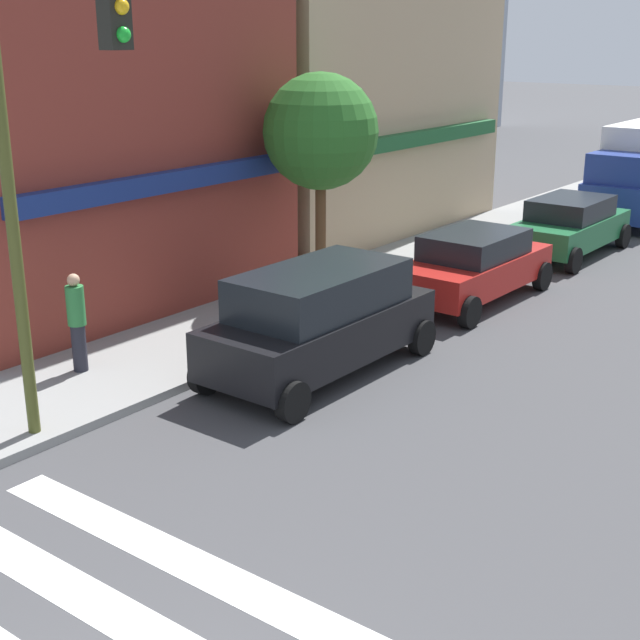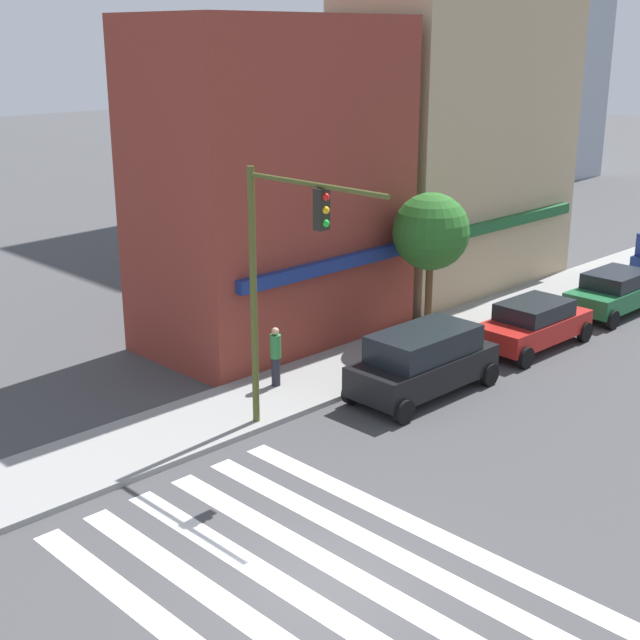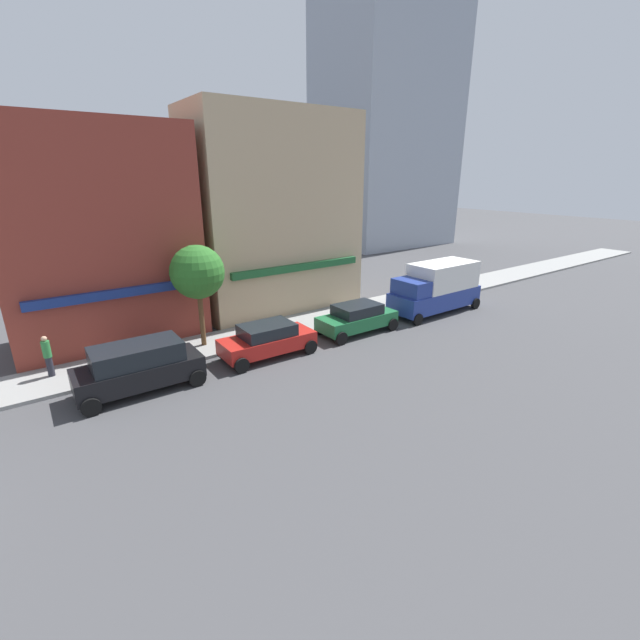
{
  "view_description": "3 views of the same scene",
  "coord_description": "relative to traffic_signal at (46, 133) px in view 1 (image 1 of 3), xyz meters",
  "views": [
    {
      "loc": [
        -3.3,
        -4.43,
        5.88
      ],
      "look_at": [
        8.6,
        4.7,
        1.0
      ],
      "focal_mm": 50.0,
      "sensor_mm": 36.0,
      "label": 1
    },
    {
      "loc": [
        -10.2,
        -10.19,
        9.9
      ],
      "look_at": [
        3.77,
        4.0,
        3.5
      ],
      "focal_mm": 50.0,
      "sensor_mm": 36.0,
      "label": 2
    },
    {
      "loc": [
        5.47,
        -11.77,
        8.13
      ],
      "look_at": [
        17.33,
        4.7,
        1.2
      ],
      "focal_mm": 24.0,
      "sensor_mm": 36.0,
      "label": 3
    }
  ],
  "objects": [
    {
      "name": "storefront_row",
      "position": [
        10.69,
        6.07,
        0.95
      ],
      "size": [
        19.13,
        5.3,
        11.7
      ],
      "color": "maroon",
      "rests_on": "ground_plane"
    },
    {
      "name": "sedan_red",
      "position": [
        10.55,
        -0.73,
        -3.79
      ],
      "size": [
        4.43,
        2.02,
        1.59
      ],
      "rotation": [
        0.0,
        0.0,
        -0.02
      ],
      "color": "#B21E19",
      "rests_on": "ground_plane"
    },
    {
      "name": "suv_black",
      "position": [
        4.83,
        -0.73,
        -3.6
      ],
      "size": [
        4.71,
        2.12,
        1.94
      ],
      "rotation": [
        0.0,
        0.0,
        -0.01
      ],
      "color": "black",
      "rests_on": "ground_plane"
    },
    {
      "name": "sedan_green",
      "position": [
        16.02,
        -0.73,
        -3.79
      ],
      "size": [
        4.41,
        2.02,
        1.59
      ],
      "rotation": [
        0.0,
        0.0,
        -0.01
      ],
      "color": "#1E6638",
      "rests_on": "ground_plane"
    },
    {
      "name": "traffic_signal",
      "position": [
        0.0,
        0.0,
        0.0
      ],
      "size": [
        0.32,
        4.54,
        6.87
      ],
      "color": "#474C1E",
      "rests_on": "ground_plane"
    },
    {
      "name": "pedestrian_green_top",
      "position": [
        2.04,
        2.47,
        -3.56
      ],
      "size": [
        0.32,
        0.32,
        1.77
      ],
      "rotation": [
        0.0,
        0.0,
        0.58
      ],
      "color": "#23232D",
      "rests_on": "sidewalk_left"
    },
    {
      "name": "fire_hydrant",
      "position": [
        4.28,
        0.97,
        -4.02
      ],
      "size": [
        0.24,
        0.24,
        0.84
      ],
      "color": "red",
      "rests_on": "sidewalk_left"
    },
    {
      "name": "street_tree",
      "position": [
        8.51,
        2.07,
        -0.85
      ],
      "size": [
        2.53,
        2.53,
        4.92
      ],
      "color": "brown",
      "rests_on": "sidewalk_left"
    }
  ]
}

